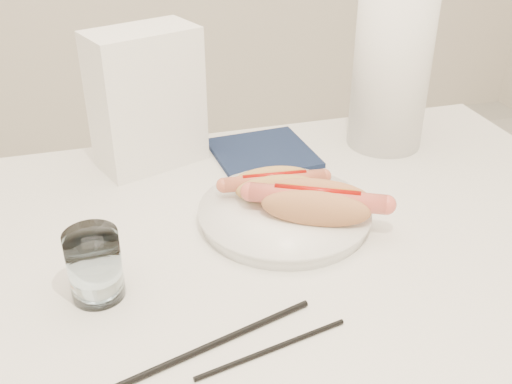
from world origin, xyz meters
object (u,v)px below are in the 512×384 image
object	(u,v)px
table	(246,285)
paper_towel_roll	(392,65)
water_glass	(95,265)
plate	(284,216)
hotdog_right	(317,203)
napkin_box	(147,99)
hotdog_left	(274,184)

from	to	relation	value
table	paper_towel_roll	distance (m)	0.48
water_glass	paper_towel_roll	world-z (taller)	paper_towel_roll
plate	hotdog_right	distance (m)	0.06
plate	napkin_box	bearing A→B (deg)	123.02
table	hotdog_right	world-z (taller)	hotdog_right
hotdog_right	napkin_box	world-z (taller)	napkin_box
plate	hotdog_left	size ratio (longest dim) A/B	1.57
hotdog_left	plate	bearing A→B (deg)	-81.43
hotdog_left	water_glass	bearing A→B (deg)	-147.49
table	hotdog_right	xyz separation A→B (m)	(0.11, 0.02, 0.11)
plate	hotdog_right	bearing A→B (deg)	-42.47
table	hotdog_left	bearing A→B (deg)	53.91
napkin_box	paper_towel_roll	bearing A→B (deg)	-25.92
table	hotdog_left	world-z (taller)	hotdog_left
hotdog_left	water_glass	size ratio (longest dim) A/B	1.72
plate	water_glass	bearing A→B (deg)	-160.73
hotdog_right	paper_towel_roll	xyz separation A→B (m)	(0.23, 0.24, 0.11)
plate	paper_towel_roll	distance (m)	0.37
table	napkin_box	xyz separation A→B (m)	(-0.09, 0.31, 0.18)
table	water_glass	bearing A→B (deg)	-168.99
table	napkin_box	size ratio (longest dim) A/B	5.07
table	hotdog_left	size ratio (longest dim) A/B	7.60
hotdog_right	paper_towel_roll	size ratio (longest dim) A/B	0.61
napkin_box	plate	bearing A→B (deg)	-76.98
napkin_box	hotdog_left	bearing A→B (deg)	-72.26
hotdog_right	water_glass	world-z (taller)	water_glass
paper_towel_roll	hotdog_left	bearing A→B (deg)	-148.51
hotdog_right	paper_towel_roll	bearing A→B (deg)	73.40
table	water_glass	world-z (taller)	water_glass
table	water_glass	size ratio (longest dim) A/B	13.07
water_glass	hotdog_right	bearing A→B (deg)	11.42
hotdog_right	napkin_box	distance (m)	0.36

